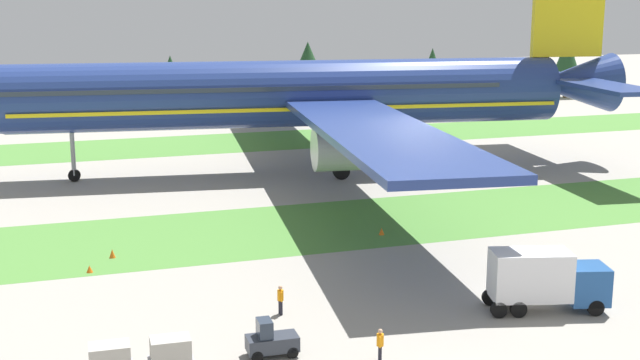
# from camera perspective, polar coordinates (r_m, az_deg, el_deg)

# --- Properties ---
(grass_strip_near) EXTENTS (320.00, 14.57, 0.01)m
(grass_strip_near) POSITION_cam_1_polar(r_m,az_deg,el_deg) (66.23, -2.56, -3.32)
(grass_strip_near) COLOR #4C8438
(grass_strip_near) RESTS_ON ground
(grass_strip_far) EXTENTS (320.00, 14.57, 0.01)m
(grass_strip_far) POSITION_cam_1_polar(r_m,az_deg,el_deg) (105.54, -8.62, 2.40)
(grass_strip_far) COLOR #4C8438
(grass_strip_far) RESTS_ON ground
(airliner) EXTENTS (66.70, 82.33, 23.15)m
(airliner) POSITION_cam_1_polar(r_m,az_deg,el_deg) (86.32, -0.59, 5.94)
(airliner) COLOR navy
(airliner) RESTS_ON ground
(baggage_tug) EXTENTS (2.65, 1.40, 1.97)m
(baggage_tug) POSITION_cam_1_polar(r_m,az_deg,el_deg) (43.16, -3.37, -10.87)
(baggage_tug) COLOR #2D333D
(baggage_tug) RESTS_ON ground
(cargo_dolly_lead) EXTENTS (2.26, 1.58, 1.55)m
(cargo_dolly_lead) POSITION_cam_1_polar(r_m,az_deg,el_deg) (42.41, -10.14, -11.33)
(cargo_dolly_lead) COLOR #A3A3A8
(cargo_dolly_lead) RESTS_ON ground
(cargo_dolly_second) EXTENTS (2.26, 1.58, 1.55)m
(cargo_dolly_second) POSITION_cam_1_polar(r_m,az_deg,el_deg) (42.27, -14.13, -11.60)
(cargo_dolly_second) COLOR #A3A3A8
(cargo_dolly_second) RESTS_ON ground
(catering_truck) EXTENTS (7.31, 4.03, 3.58)m
(catering_truck) POSITION_cam_1_polar(r_m,az_deg,el_deg) (50.35, 15.12, -6.48)
(catering_truck) COLOR #1E4C8E
(catering_truck) RESTS_ON ground
(ground_crew_marshaller) EXTENTS (0.36, 0.52, 1.74)m
(ground_crew_marshaller) POSITION_cam_1_polar(r_m,az_deg,el_deg) (42.50, 4.12, -11.07)
(ground_crew_marshaller) COLOR black
(ground_crew_marshaller) RESTS_ON ground
(ground_crew_loader) EXTENTS (0.36, 0.56, 1.74)m
(ground_crew_loader) POSITION_cam_1_polar(r_m,az_deg,el_deg) (48.40, -2.71, -8.08)
(ground_crew_loader) COLOR black
(ground_crew_loader) RESTS_ON ground
(taxiway_marker_0) EXTENTS (0.44, 0.44, 0.49)m
(taxiway_marker_0) POSITION_cam_1_polar(r_m,az_deg,el_deg) (57.76, -15.42, -5.86)
(taxiway_marker_0) COLOR orange
(taxiway_marker_0) RESTS_ON ground
(taxiway_marker_1) EXTENTS (0.44, 0.44, 0.54)m
(taxiway_marker_1) POSITION_cam_1_polar(r_m,az_deg,el_deg) (64.56, 4.22, -3.50)
(taxiway_marker_1) COLOR orange
(taxiway_marker_1) RESTS_ON ground
(taxiway_marker_2) EXTENTS (0.44, 0.44, 0.62)m
(taxiway_marker_2) POSITION_cam_1_polar(r_m,az_deg,el_deg) (60.53, -13.96, -4.88)
(taxiway_marker_2) COLOR orange
(taxiway_marker_2) RESTS_ON ground
(distant_tree_line) EXTENTS (203.15, 10.22, 11.34)m
(distant_tree_line) POSITION_cam_1_polar(r_m,az_deg,el_deg) (135.28, -10.94, 7.23)
(distant_tree_line) COLOR #4C3823
(distant_tree_line) RESTS_ON ground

